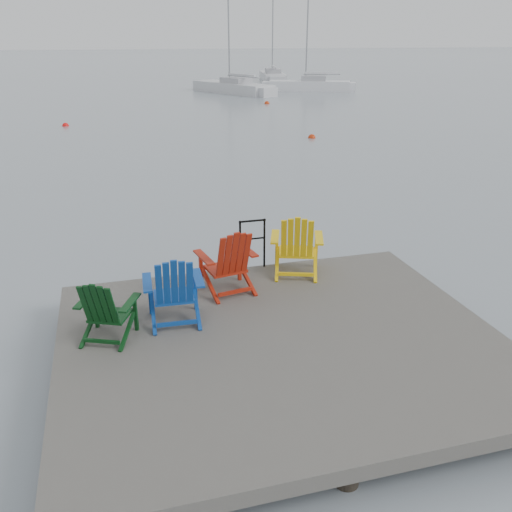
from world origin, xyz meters
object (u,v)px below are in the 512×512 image
object	(u,v)px
chair_green	(105,309)
buoy_a	(312,138)
chair_blue	(174,288)
chair_yellow	(297,244)
buoy_d	(248,91)
buoy_b	(66,126)
sailboat_near	(233,88)
sailboat_mid	(273,77)
sailboat_far	(310,86)
buoy_c	(267,104)
chair_red	(229,261)
handrail	(252,239)

from	to	relation	value
chair_green	buoy_a	xyz separation A→B (m)	(9.42, 16.71, -0.97)
chair_green	chair_blue	bearing A→B (deg)	38.06
chair_yellow	buoy_a	world-z (taller)	chair_yellow
chair_green	chair_yellow	size ratio (longest dim) A/B	0.84
buoy_a	buoy_d	world-z (taller)	buoy_a
chair_green	chair_blue	distance (m)	0.99
chair_yellow	buoy_b	size ratio (longest dim) A/B	3.28
chair_green	chair_blue	size ratio (longest dim) A/B	0.87
chair_blue	sailboat_near	distance (m)	39.27
sailboat_near	sailboat_mid	size ratio (longest dim) A/B	1.01
sailboat_mid	sailboat_far	xyz separation A→B (m)	(-0.18, -11.26, 0.00)
sailboat_mid	buoy_a	world-z (taller)	sailboat_mid
chair_yellow	buoy_a	xyz separation A→B (m)	(6.22, 15.33, -1.06)
buoy_b	buoy_c	bearing A→B (deg)	27.44
chair_red	sailboat_mid	world-z (taller)	sailboat_mid
sailboat_near	sailboat_far	xyz separation A→B (m)	(6.75, 0.15, 0.00)
handrail	buoy_a	xyz separation A→B (m)	(6.88, 14.84, -1.04)
handrail	chair_red	size ratio (longest dim) A/B	0.82
chair_yellow	buoy_d	bearing A→B (deg)	96.08
chair_green	chair_red	bearing A→B (deg)	51.56
chair_green	buoy_c	world-z (taller)	chair_green
handrail	chair_red	distance (m)	1.06
chair_green	sailboat_near	distance (m)	39.75
buoy_a	buoy_d	xyz separation A→B (m)	(2.94, 22.71, 0.00)
chair_green	buoy_a	size ratio (longest dim) A/B	2.68
sailboat_near	buoy_b	xyz separation A→B (m)	(-12.46, -14.76, -0.36)
buoy_b	buoy_d	xyz separation A→B (m)	(14.00, 15.93, 0.00)
chair_green	buoy_b	xyz separation A→B (m)	(-1.63, 23.48, -0.97)
chair_yellow	buoy_c	world-z (taller)	chair_yellow
sailboat_mid	buoy_d	world-z (taller)	sailboat_mid
sailboat_mid	buoy_c	bearing A→B (deg)	-97.03
chair_red	chair_yellow	xyz separation A→B (m)	(1.27, 0.37, 0.01)
chair_red	buoy_d	distance (m)	39.81
chair_blue	chair_red	world-z (taller)	chair_red
buoy_c	chair_blue	bearing A→B (deg)	-109.07
buoy_a	buoy_b	world-z (taller)	buoy_a
chair_yellow	buoy_d	world-z (taller)	chair_yellow
chair_blue	sailboat_mid	size ratio (longest dim) A/B	0.10
handrail	buoy_a	size ratio (longest dim) A/B	2.58
chair_blue	buoy_b	world-z (taller)	chair_blue
sailboat_far	sailboat_mid	bearing A→B (deg)	22.59
chair_yellow	buoy_b	bearing A→B (deg)	121.96
chair_red	buoy_c	size ratio (longest dim) A/B	2.96
chair_blue	buoy_c	bearing A→B (deg)	73.97
sailboat_near	buoy_d	size ratio (longest dim) A/B	34.39
buoy_a	chair_green	bearing A→B (deg)	-119.43
sailboat_far	buoy_c	xyz separation A→B (m)	(-6.27, -8.19, -0.36)
chair_green	handrail	bearing A→B (deg)	60.14
chair_blue	sailboat_near	size ratio (longest dim) A/B	0.10
chair_blue	chair_yellow	distance (m)	2.52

